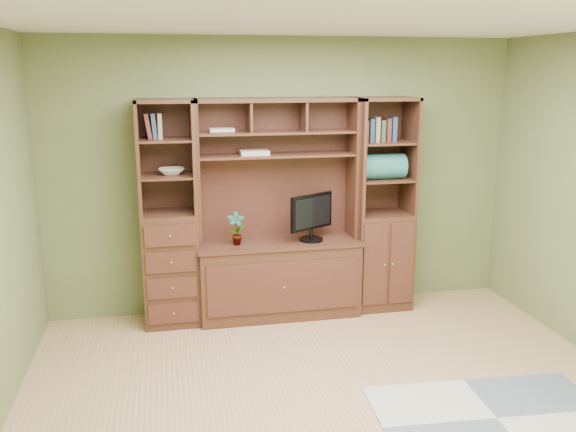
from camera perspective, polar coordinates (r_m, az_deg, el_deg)
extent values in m
cube|color=tan|center=(4.47, 4.88, -17.42)|extent=(4.60, 4.10, 0.04)
cube|color=white|center=(3.85, 5.69, 18.03)|extent=(4.60, 4.10, 0.04)
cube|color=olive|center=(5.86, -0.40, 3.74)|extent=(4.50, 0.04, 2.60)
cube|color=olive|center=(2.24, 20.60, -13.62)|extent=(4.50, 0.04, 2.60)
cube|color=#462518|center=(5.64, -0.88, 0.51)|extent=(1.54, 0.53, 2.05)
cube|color=#462518|center=(5.59, -11.09, 0.12)|extent=(0.50, 0.45, 2.05)
cube|color=#462518|center=(5.95, 8.79, 1.03)|extent=(0.55, 0.45, 2.05)
cube|color=#929797|center=(4.54, 18.94, -17.50)|extent=(1.65, 1.15, 0.01)
cube|color=black|center=(5.67, 2.22, 0.67)|extent=(0.54, 0.44, 0.61)
imported|color=#9F4236|center=(5.58, -4.87, -1.17)|extent=(0.16, 0.11, 0.31)
cube|color=beige|center=(5.60, -3.17, 5.96)|extent=(0.26, 0.19, 0.04)
imported|color=silver|center=(5.51, -10.85, 4.12)|extent=(0.23, 0.23, 0.06)
cube|color=#296B67|center=(5.83, 8.87, 4.60)|extent=(0.41, 0.24, 0.24)
cube|color=brown|center=(6.01, 10.01, 4.65)|extent=(0.36, 0.20, 0.20)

